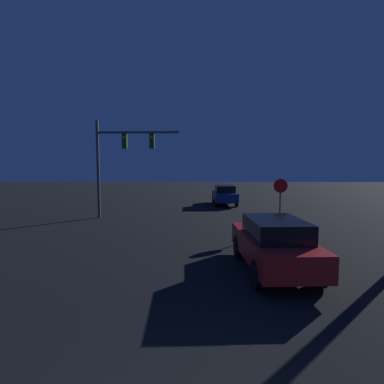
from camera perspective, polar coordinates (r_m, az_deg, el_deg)
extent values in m
cube|color=#B21E1E|center=(9.47, 15.14, -10.05)|extent=(2.00, 4.41, 0.69)
cube|color=black|center=(9.13, 15.63, -6.65)|extent=(1.62, 2.37, 0.54)
cylinder|color=black|center=(10.62, 8.72, -10.23)|extent=(0.24, 0.75, 0.74)
cylinder|color=black|center=(11.03, 17.12, -9.83)|extent=(0.24, 0.75, 0.74)
cylinder|color=black|center=(8.13, 12.29, -15.07)|extent=(0.24, 0.75, 0.74)
cylinder|color=black|center=(8.65, 23.05, -14.11)|extent=(0.24, 0.75, 0.74)
cube|color=navy|center=(24.76, 6.18, -0.76)|extent=(1.86, 4.36, 0.69)
cube|color=black|center=(24.50, 6.24, 0.63)|extent=(1.55, 2.33, 0.54)
cylinder|color=black|center=(26.05, 4.09, -1.23)|extent=(0.21, 0.75, 0.74)
cylinder|color=black|center=(26.22, 7.62, -1.22)|extent=(0.21, 0.75, 0.74)
cylinder|color=black|center=(23.40, 4.55, -1.93)|extent=(0.21, 0.75, 0.74)
cylinder|color=black|center=(23.58, 8.47, -1.91)|extent=(0.21, 0.75, 0.74)
cylinder|color=#4C4C51|center=(19.03, -17.44, 4.06)|extent=(0.18, 0.18, 5.88)
cube|color=#4C4C51|center=(18.49, -10.22, 11.12)|extent=(4.94, 0.12, 0.12)
cube|color=#1E471E|center=(18.63, -12.71, 9.46)|extent=(0.28, 0.28, 0.90)
cylinder|color=orange|center=(18.50, -12.84, 10.12)|extent=(0.20, 0.02, 0.20)
cube|color=#1E471E|center=(18.30, -7.63, 9.62)|extent=(0.28, 0.28, 0.90)
cylinder|color=orange|center=(18.17, -7.72, 10.29)|extent=(0.20, 0.02, 0.20)
cylinder|color=#4C4C51|center=(14.74, 16.41, -2.55)|extent=(0.07, 0.07, 2.56)
cylinder|color=red|center=(14.63, 16.52, 1.13)|extent=(0.66, 0.03, 0.66)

